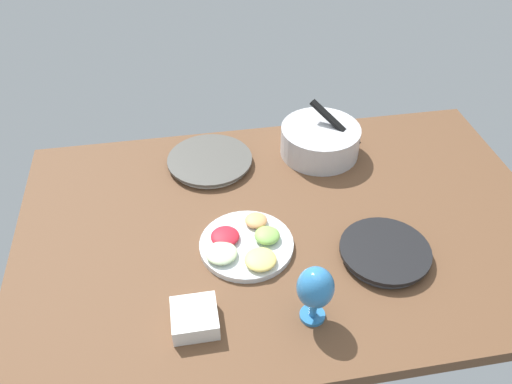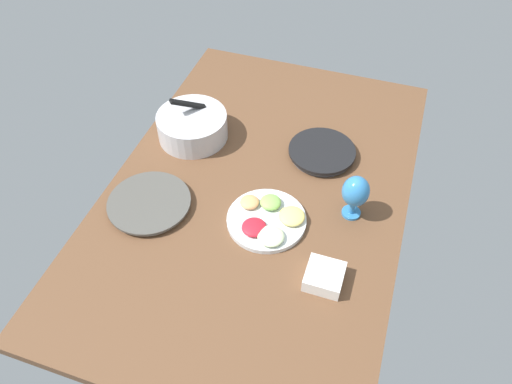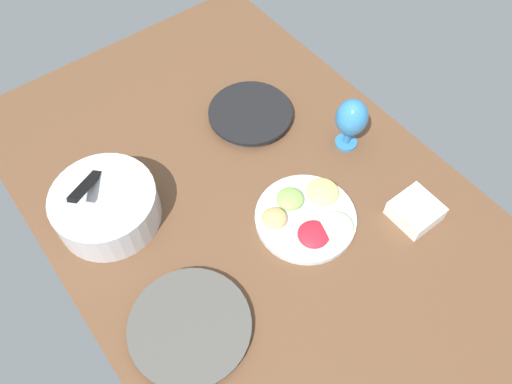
% 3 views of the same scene
% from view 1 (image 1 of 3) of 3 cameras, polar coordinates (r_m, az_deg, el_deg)
% --- Properties ---
extents(ground_plane, '(1.60, 1.04, 0.04)m').
position_cam_1_polar(ground_plane, '(1.60, 3.32, -3.97)').
color(ground_plane, brown).
extents(dinner_plate_left, '(0.29, 0.29, 0.03)m').
position_cam_1_polar(dinner_plate_left, '(1.80, -5.02, 3.36)').
color(dinner_plate_left, silver).
rests_on(dinner_plate_left, ground_plane).
extents(dinner_plate_right, '(0.25, 0.25, 0.03)m').
position_cam_1_polar(dinner_plate_right, '(1.52, 13.77, -6.37)').
color(dinner_plate_right, '#4C4C51').
rests_on(dinner_plate_right, ground_plane).
extents(mixing_bowl, '(0.27, 0.27, 0.17)m').
position_cam_1_polar(mixing_bowl, '(1.84, 6.97, 5.67)').
color(mixing_bowl, silver).
rests_on(mixing_bowl, ground_plane).
extents(fruit_platter, '(0.27, 0.27, 0.05)m').
position_cam_1_polar(fruit_platter, '(1.50, -1.10, -5.70)').
color(fruit_platter, silver).
rests_on(fruit_platter, ground_plane).
extents(hurricane_glass_blue, '(0.09, 0.09, 0.17)m').
position_cam_1_polar(hurricane_glass_blue, '(1.28, 6.44, -10.41)').
color(hurricane_glass_blue, '#317CBD').
rests_on(hurricane_glass_blue, ground_plane).
extents(square_bowl_white, '(0.11, 0.11, 0.05)m').
position_cam_1_polar(square_bowl_white, '(1.33, -6.66, -13.34)').
color(square_bowl_white, white).
rests_on(square_bowl_white, ground_plane).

